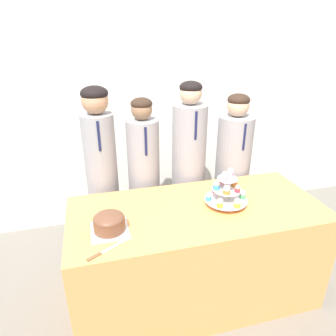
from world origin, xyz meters
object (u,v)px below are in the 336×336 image
Objects in this scene: student_3 at (231,178)px; student_1 at (144,187)px; student_2 at (188,177)px; cupcake_stand at (227,191)px; cake_knife at (103,252)px; student_0 at (103,184)px; round_cake at (109,222)px.

student_1 is at bearing -180.00° from student_3.
student_2 reaches higher than student_3.
cupcake_stand is at bearing -120.07° from student_3.
student_1 is (0.39, 0.86, -0.09)m from cake_knife.
student_0 reaches higher than student_1.
student_2 is at bearing 98.22° from cupcake_stand.
student_1 reaches higher than cupcake_stand.
round_cake is 0.75× the size of cupcake_stand.
cupcake_stand is (0.86, 0.29, 0.11)m from cake_knife.
student_0 reaches higher than round_cake.
round_cake is 0.21m from cake_knife.
student_0 is at bearing 180.00° from student_1.
cake_knife is at bearing -93.64° from student_0.
cupcake_stand reaches higher than cake_knife.
cake_knife is 0.87m from student_0.
student_2 is at bearing 180.00° from student_3.
cake_knife is at bearing -143.96° from student_3.
cupcake_stand is at bearing 7.38° from round_cake.
student_0 reaches higher than cake_knife.
student_1 is at bearing -180.00° from student_2.
student_1 is 0.39m from student_2.
student_3 is (1.13, 0.00, -0.09)m from student_0.
round_cake is 0.99m from student_2.
round_cake is 0.77m from student_1.
cake_knife is 0.17× the size of student_2.
student_1 is 0.93× the size of student_2.
cake_knife is 0.95m from student_1.
cake_knife is 0.17× the size of student_0.
student_1 is 1.00× the size of student_3.
student_0 is at bearing 144.63° from cupcake_stand.
cupcake_stand is 0.69m from student_3.
student_0 is 1.14m from student_3.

